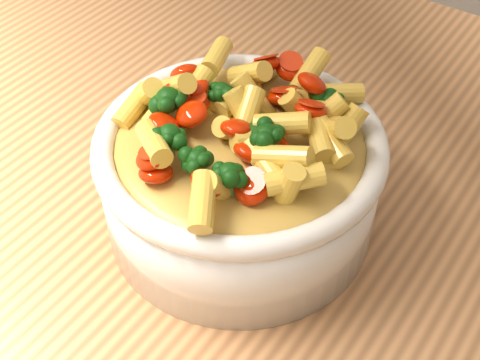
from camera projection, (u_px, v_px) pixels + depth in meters
The scene contains 3 objects.
table at pixel (345, 318), 0.61m from camera, with size 1.20×0.80×0.90m.
serving_bowl at pixel (240, 179), 0.53m from camera, with size 0.22×0.22×0.10m.
pasta_salad at pixel (240, 120), 0.49m from camera, with size 0.18×0.18×0.04m.
Camera 1 is at (0.12, -0.34, 1.32)m, focal length 50.00 mm.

